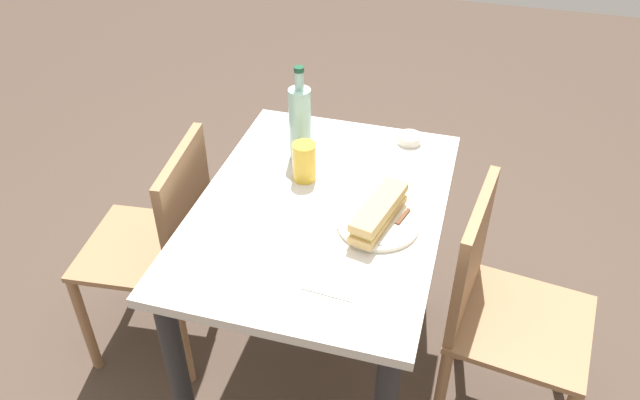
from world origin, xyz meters
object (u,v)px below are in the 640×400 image
Objects in this scene: chair_far at (497,306)px; plate_near at (378,224)px; dining_table at (320,242)px; chair_near at (164,242)px; beer_glass at (304,162)px; knife_near at (397,224)px; baguette_sandwich_near at (379,212)px; olive_bowl at (409,139)px; water_bottle at (300,122)px.

plate_near is (0.06, -0.37, 0.29)m from chair_far.
dining_table is 1.15× the size of chair_near.
beer_glass is at bearing -121.86° from plate_near.
dining_table is 0.25m from beer_glass.
knife_near is at bearing 86.20° from chair_near.
dining_table is 7.94× the size of beer_glass.
chair_near reaches higher than plate_near.
chair_near is 3.28× the size of baguette_sandwich_near.
plate_near reaches higher than dining_table.
baguette_sandwich_near is 0.46m from olive_bowl.
chair_far and chair_near have the same top height.
beer_glass is (-0.17, -0.27, 0.05)m from plate_near.
water_bottle reaches higher than chair_near.
beer_glass is (0.12, 0.05, -0.07)m from water_bottle.
chair_far is at bearing 98.84° from plate_near.
olive_bowl reaches higher than knife_near.
baguette_sandwich_near is at bearing 180.00° from plate_near.
baguette_sandwich_near is (-0.00, 0.00, 0.04)m from plate_near.
water_bottle is (-0.23, 0.42, 0.41)m from chair_near.
olive_bowl is (-0.41, 0.75, 0.29)m from chair_near.
knife_near is 0.46m from olive_bowl.
dining_table is 0.38m from water_bottle.
chair_near is at bearing -94.02° from baguette_sandwich_near.
dining_table is at bearing -104.29° from baguette_sandwich_near.
water_bottle is at bearing -108.02° from chair_far.
knife_near is 1.41× the size of beer_glass.
baguette_sandwich_near is at bearing 58.14° from beer_glass.
plate_near is at bearing -81.16° from chair_far.
chair_near is 0.81m from baguette_sandwich_near.
water_bottle is 0.39m from olive_bowl.
beer_glass is 0.41m from olive_bowl.
olive_bowl is (-0.46, -0.04, -0.00)m from knife_near.
water_bottle is at bearing -150.70° from dining_table.
chair_near reaches higher than olive_bowl.
beer_glass reaches higher than baguette_sandwich_near.
plate_near is 1.86× the size of beer_glass.
olive_bowl is at bearing 118.89° from water_bottle.
chair_near is 0.63m from water_bottle.
water_bottle is 2.55× the size of beer_glass.
plate_near is 2.89× the size of olive_bowl.
beer_glass is at bearing 103.57° from chair_near.
olive_bowl is at bearing -138.33° from chair_far.
knife_near reaches higher than dining_table.
knife_near is (0.06, -0.32, 0.30)m from chair_far.
dining_table is 0.57m from chair_near.
dining_table is 0.29m from knife_near.
chair_far is at bearing 98.84° from baguette_sandwich_near.
olive_bowl reaches higher than plate_near.
chair_near is 0.90m from olive_bowl.
water_bottle reaches higher than beer_glass.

